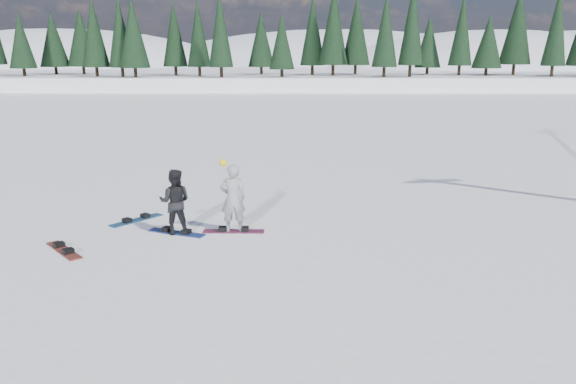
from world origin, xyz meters
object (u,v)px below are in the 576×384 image
object	(u,v)px
snowboard_loose_a	(136,220)
snowboard_loose_b	(64,250)
snowboarder_man	(175,202)
snowboarder_woman	(233,198)

from	to	relation	value
snowboard_loose_a	snowboard_loose_b	bearing A→B (deg)	-162.69
snowboarder_man	snowboard_loose_a	distance (m)	1.82
snowboarder_man	snowboard_loose_b	size ratio (longest dim) A/B	1.07
snowboarder_man	snowboard_loose_a	size ratio (longest dim) A/B	1.07
snowboarder_woman	snowboard_loose_b	world-z (taller)	snowboarder_woman
snowboard_loose_a	snowboard_loose_b	size ratio (longest dim) A/B	1.00
snowboard_loose_b	snowboard_loose_a	bearing A→B (deg)	115.08
snowboarder_man	snowboard_loose_b	bearing A→B (deg)	30.50
snowboarder_woman	snowboarder_man	distance (m)	1.39
snowboarder_woman	snowboard_loose_b	bearing A→B (deg)	9.06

